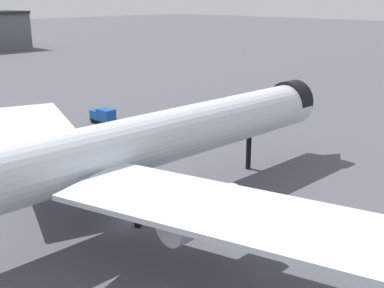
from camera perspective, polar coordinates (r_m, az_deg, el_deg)
The scene contains 3 objects.
ground at distance 50.80m, azimuth -7.70°, elevation -9.67°, with size 900.00×900.00×0.00m, color #4C4F54.
airliner_near_gate at distance 50.88m, azimuth -6.90°, elevation -0.19°, with size 66.30×60.55×17.49m.
service_truck_front at distance 89.93m, azimuth -10.82°, elevation 3.43°, with size 2.63×5.52×3.00m.
Camera 1 is at (-27.70, -35.75, 23.16)m, focal length 43.54 mm.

